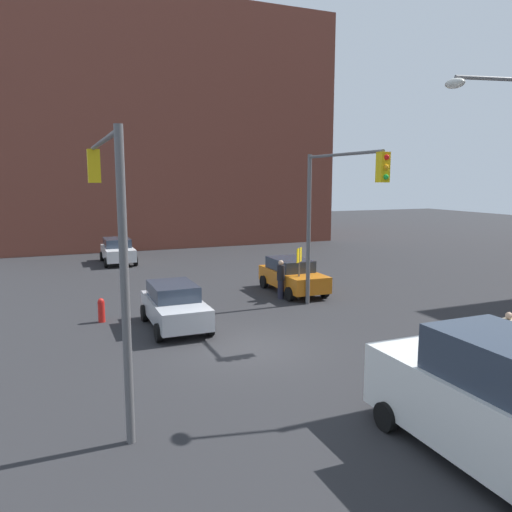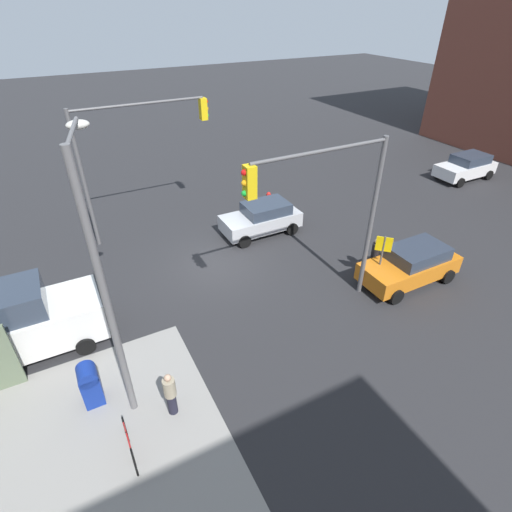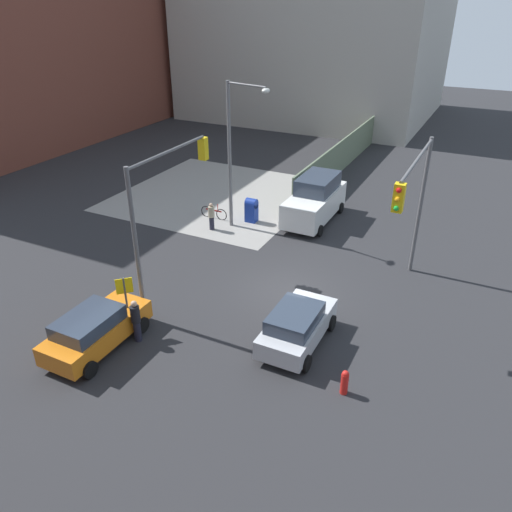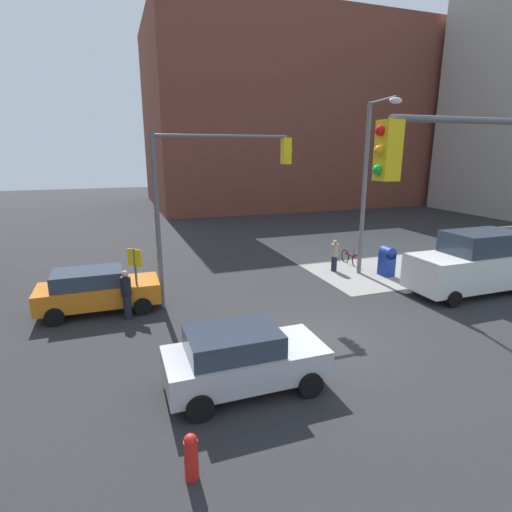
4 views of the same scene
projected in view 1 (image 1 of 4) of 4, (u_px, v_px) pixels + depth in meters
The scene contains 12 objects.
ground_plane at pixel (251, 348), 16.26m from camera, with size 120.00×120.00×0.00m, color #28282B.
building_brick_west at pixel (154, 133), 45.28m from camera, with size 16.00×28.00×19.28m.
traffic_signal_nw_corner at pixel (334, 201), 19.46m from camera, with size 5.44×0.36×6.50m.
traffic_signal_se_corner at pixel (108, 212), 11.99m from camera, with size 6.34×0.36×6.50m.
warning_sign_two_way at pixel (299, 264), 22.65m from camera, with size 0.48×0.48×2.40m.
fire_hydrant at pixel (101, 310), 19.18m from camera, with size 0.26×0.26×0.94m.
hatchback_silver at pixel (175, 305), 18.44m from camera, with size 4.01×2.02×1.62m.
coupe_orange at pixel (292, 275), 24.22m from camera, with size 4.33×2.02×1.62m.
hatchback_white at pixel (118, 250), 32.61m from camera, with size 4.10×2.02×1.62m.
van_white_delivery at pixel (498, 404), 9.38m from camera, with size 5.40×2.32×2.62m.
pedestrian_crossing at pixel (507, 338), 14.74m from camera, with size 0.36×0.36×1.60m.
pedestrian_waiting at pixel (281, 279), 22.85m from camera, with size 0.36×0.36×1.80m.
Camera 1 is at (14.50, -5.78, 5.46)m, focal length 35.00 mm.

